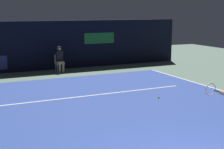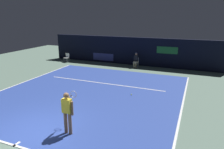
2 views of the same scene
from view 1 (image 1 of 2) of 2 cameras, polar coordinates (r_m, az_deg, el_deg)
ground_plane at (r=10.70m, az=-1.23°, el=-6.27°), size 32.66×32.66×0.00m
court_surface at (r=10.70m, az=-1.23°, el=-6.24°), size 10.74×11.53×0.01m
line_service at (r=12.50m, az=-4.99°, el=-3.72°), size 8.38×0.10×0.01m
back_wall at (r=18.25m, az=-11.96°, el=4.77°), size 16.48×0.33×2.60m
line_judge_on_chair at (r=17.57m, az=-8.84°, el=2.64°), size 0.44×0.53×1.32m
tennis_ball at (r=12.34m, az=7.91°, el=-3.83°), size 0.07×0.07×0.07m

